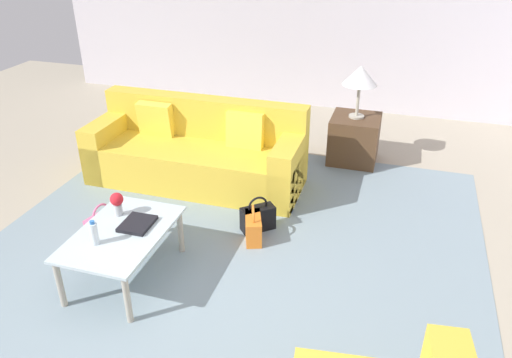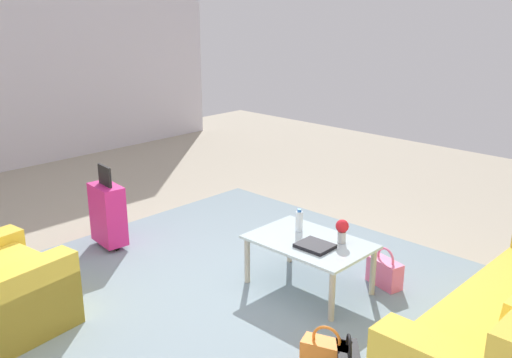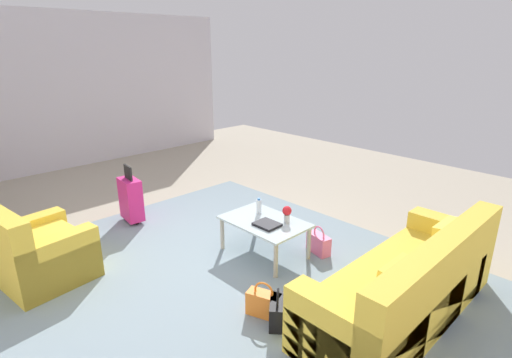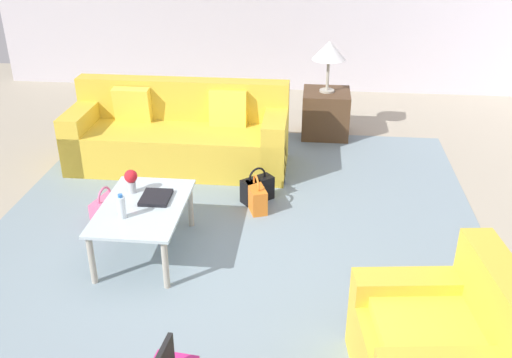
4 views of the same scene
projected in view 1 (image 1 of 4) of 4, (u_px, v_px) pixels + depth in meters
The scene contains 13 objects.
ground_plane at pixel (160, 322), 3.70m from camera, with size 12.00×12.00×0.00m, color #A89E89.
wall_left at pixel (309, 2), 7.24m from camera, with size 0.12×8.00×3.10m, color silver.
area_rug at pixel (215, 277), 4.15m from camera, with size 5.20×4.40×0.01m, color gray.
couch at pixel (199, 154), 5.56m from camera, with size 0.86×2.35×0.90m.
coffee_table at pixel (122, 238), 3.98m from camera, with size 1.01×0.67×0.45m.
water_bottle at pixel (94, 233), 3.77m from camera, with size 0.06×0.06×0.20m.
coffee_table_book at pixel (137, 224), 4.03m from camera, with size 0.28×0.24×0.03m, color black.
flower_vase at pixel (117, 202), 4.12m from camera, with size 0.11×0.11×0.21m.
side_table at pixel (354, 139), 6.01m from camera, with size 0.57×0.57×0.56m, color #513823.
table_lamp at pixel (360, 76), 5.65m from camera, with size 0.40×0.40×0.62m.
handbag_orange at pixel (253, 227), 4.58m from camera, with size 0.35×0.24×0.36m.
handbag_pink at pixel (103, 226), 4.61m from camera, with size 0.34×0.22×0.36m.
handbag_black at pixel (258, 218), 4.73m from camera, with size 0.31×0.33×0.36m.
Camera 1 is at (2.44, 1.49, 2.67)m, focal length 35.00 mm.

